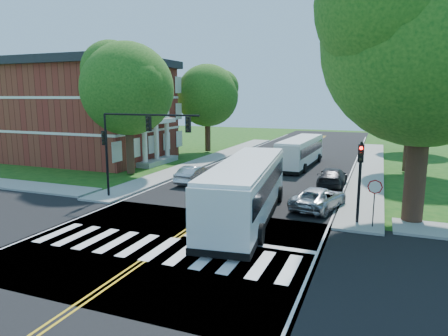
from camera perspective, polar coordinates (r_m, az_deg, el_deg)
The scene contains 24 objects.
ground at distance 19.32m, azimuth -8.31°, elevation -10.86°, with size 140.00×140.00×0.00m, color #134812.
road at distance 35.49m, azimuth 6.19°, elevation -1.08°, with size 14.00×96.00×0.01m, color black.
cross_road at distance 19.32m, azimuth -8.31°, elevation -10.85°, with size 60.00×12.00×0.01m, color black.
center_line at distance 39.29m, azimuth 7.73°, elevation -0.00°, with size 0.36×70.00×0.01m, color gold.
edge_line_w at distance 41.39m, azimuth -1.44°, elevation 0.61°, with size 0.12×70.00×0.01m, color silver.
edge_line_e at distance 38.30m, azimuth 17.66°, elevation -0.66°, with size 0.12×70.00×0.01m, color silver.
crosswalk at distance 18.92m, azimuth -9.07°, elevation -11.31°, with size 12.60×3.00×0.01m, color silver.
stop_bar at distance 19.35m, azimuth 3.32°, elevation -10.69°, with size 6.60×0.40×0.01m, color silver.
sidewalk_nw at distance 44.69m, azimuth -1.72°, elevation 1.39°, with size 2.60×40.00×0.15m, color gray.
sidewalk_ne at distance 41.19m, azimuth 20.04°, elevation 0.02°, with size 2.60×40.00×0.15m, color gray.
tree_ne_big at distance 23.84m, azimuth 26.99°, elevation 15.66°, with size 10.80×10.80×14.91m.
tree_west_near at distance 36.05m, azimuth -13.62°, elevation 10.90°, with size 8.00×8.00×11.40m.
tree_west_far at distance 49.82m, azimuth -2.38°, elevation 10.29°, with size 7.60×7.60×10.67m.
tree_east_mid at distance 39.69m, azimuth 25.38°, elevation 10.60°, with size 8.40×8.40×11.93m.
tree_east_far at distance 55.71m, azimuth 25.29°, elevation 9.19°, with size 7.20×7.20×10.34m.
brick_building at distance 47.24m, azimuth -19.83°, elevation 7.79°, with size 20.00×13.00×10.80m.
signal_nw at distance 26.73m, azimuth -12.68°, elevation 4.52°, with size 7.15×0.46×5.66m.
signal_ne at distance 22.41m, azimuth 18.85°, elevation -0.49°, with size 0.30×0.46×4.40m.
stop_sign at distance 22.13m, azimuth 20.73°, elevation -3.21°, with size 0.76×0.08×2.53m.
bus_lead at distance 22.64m, azimuth 3.26°, elevation -2.95°, with size 4.39×13.09×3.33m.
bus_follow at distance 40.40m, azimuth 10.87°, elevation 2.32°, with size 3.01×11.03×2.82m.
hatchback at distance 32.19m, azimuth -4.18°, elevation -0.91°, with size 1.50×4.31×1.42m, color #A2A4A9.
suv at distance 25.51m, azimuth 13.41°, elevation -4.20°, with size 2.25×4.87×1.35m, color #B5B8BD.
dark_sedan at distance 32.26m, azimuth 15.24°, elevation -1.24°, with size 1.96×4.82×1.40m, color black.
Camera 1 is at (9.06, -15.61, 6.91)m, focal length 32.00 mm.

